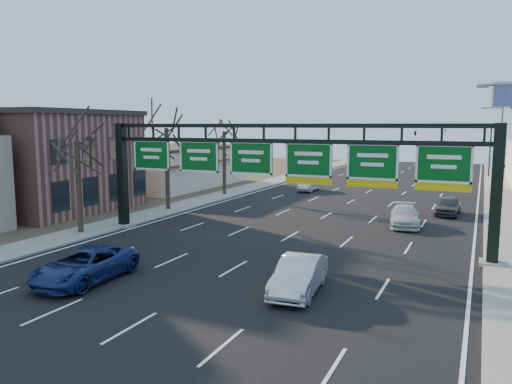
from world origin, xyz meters
The scene contains 18 objects.
ground centered at (0.00, 0.00, 0.00)m, with size 160.00×160.00×0.00m, color black.
sidewalk_left centered at (-12.80, 20.00, 0.06)m, with size 3.00×120.00×0.12m, color gray.
sidewalk_right centered at (12.80, 20.00, 0.06)m, with size 3.00×120.00×0.12m, color gray.
dirt_strip_left centered at (-25.00, 20.00, 0.03)m, with size 21.00×120.00×0.06m, color #473D2B.
lane_markings centered at (0.00, 20.00, 0.01)m, with size 21.60×120.00×0.01m, color white.
sign_gantry centered at (0.16, 8.00, 4.63)m, with size 24.60×1.20×7.20m.
brick_block centered at (-21.50, 11.00, 4.16)m, with size 10.40×12.40×8.30m.
cream_strip centered at (-21.48, 29.00, 2.36)m, with size 10.90×18.40×4.70m.
tree_gantry centered at (-12.80, 5.00, 7.11)m, with size 3.60×3.60×8.48m.
tree_mid centered at (-12.80, 15.00, 7.85)m, with size 3.60×3.60×9.24m.
tree_far centered at (-12.80, 25.00, 7.48)m, with size 3.60×3.60×8.86m.
streetlight_far centered at (12.47, 40.00, 5.08)m, with size 2.15×0.22×9.00m.
traffic_signal_mast centered at (5.69, 55.00, 5.50)m, with size 10.16×0.54×7.00m.
car_blue_suv centered at (-5.23, -2.61, 0.76)m, with size 2.52×5.47×1.52m, color navy.
car_silver_sedan centered at (4.16, -0.03, 0.76)m, with size 1.61×4.62×1.52m, color #BBBBC0.
car_white_wagon centered at (6.19, 16.47, 0.71)m, with size 1.99×4.89×1.42m, color silver.
car_grey_far centered at (8.67, 22.44, 0.72)m, with size 1.70×4.24×1.44m, color #3A3D3E.
car_silver_distant centered at (-5.87, 31.51, 0.69)m, with size 1.46×4.19×1.38m, color #A3A3A7.
Camera 1 is at (11.00, -19.43, 7.11)m, focal length 35.00 mm.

